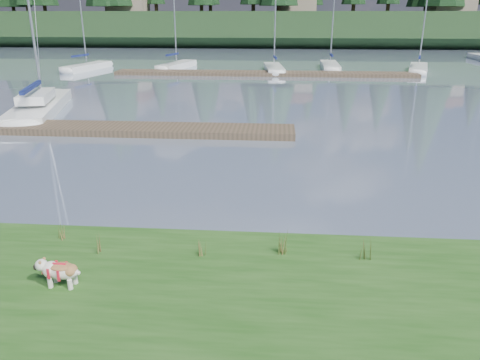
{
  "coord_description": "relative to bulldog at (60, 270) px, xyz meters",
  "views": [
    {
      "loc": [
        3.19,
        -11.33,
        5.17
      ],
      "look_at": [
        2.32,
        -0.5,
        1.26
      ],
      "focal_mm": 35.0,
      "sensor_mm": 36.0,
      "label": 1
    }
  ],
  "objects": [
    {
      "name": "sailboat_main",
      "position": [
        -9.19,
        17.86,
        -0.25
      ],
      "size": [
        4.56,
        10.24,
        14.36
      ],
      "rotation": [
        0.0,
        0.0,
        1.84
      ],
      "color": "white",
      "rests_on": "ground"
    },
    {
      "name": "dock_far",
      "position": [
        2.74,
        34.04,
        -0.52
      ],
      "size": [
        26.0,
        2.2,
        0.3
      ],
      "primitive_type": "cube",
      "color": "#4C3D2C",
      "rests_on": "ground"
    },
    {
      "name": "sailboat_bg_4",
      "position": [
        16.94,
        38.27,
        -0.35
      ],
      "size": [
        3.48,
        7.6,
        11.09
      ],
      "rotation": [
        0.0,
        0.0,
        1.29
      ],
      "color": "white",
      "rests_on": "ground"
    },
    {
      "name": "sailboat_bg_1",
      "position": [
        -5.73,
        39.03,
        -0.34
      ],
      "size": [
        3.06,
        7.42,
        10.95
      ],
      "rotation": [
        0.0,
        0.0,
        1.34
      ],
      "color": "white",
      "rests_on": "ground"
    },
    {
      "name": "bulldog",
      "position": [
        0.0,
        0.0,
        0.0
      ],
      "size": [
        0.86,
        0.4,
        0.51
      ],
      "rotation": [
        0.0,
        0.0,
        3.08
      ],
      "color": "silver",
      "rests_on": "bank"
    },
    {
      "name": "sailboat_bg_2",
      "position": [
        3.49,
        37.08,
        -0.34
      ],
      "size": [
        2.14,
        7.47,
        11.14
      ],
      "rotation": [
        0.0,
        0.0,
        1.67
      ],
      "color": "white",
      "rests_on": "ground"
    },
    {
      "name": "mud_lip",
      "position": [
        0.74,
        2.44,
        -0.6
      ],
      "size": [
        60.0,
        0.5,
        0.14
      ],
      "primitive_type": "cube",
      "color": "#33281C",
      "rests_on": "ground"
    },
    {
      "name": "ground",
      "position": [
        0.74,
        34.04,
        -0.67
      ],
      "size": [
        200.0,
        200.0,
        0.0
      ],
      "primitive_type": "plane",
      "color": "#7A89A2",
      "rests_on": "ground"
    },
    {
      "name": "dock_near",
      "position": [
        -3.26,
        13.04,
        -0.52
      ],
      "size": [
        16.0,
        2.0,
        0.3
      ],
      "primitive_type": "cube",
      "color": "#4C3D2C",
      "rests_on": "ground"
    },
    {
      "name": "weed_3",
      "position": [
        -0.82,
        1.81,
        -0.13
      ],
      "size": [
        0.17,
        0.14,
        0.47
      ],
      "color": "#475B23",
      "rests_on": "bank"
    },
    {
      "name": "weed_0",
      "position": [
        0.23,
        1.29,
        -0.1
      ],
      "size": [
        0.17,
        0.14,
        0.53
      ],
      "color": "#475B23",
      "rests_on": "bank"
    },
    {
      "name": "ridge",
      "position": [
        0.74,
        77.04,
        1.83
      ],
      "size": [
        200.0,
        20.0,
        5.0
      ],
      "primitive_type": "cube",
      "color": "black",
      "rests_on": "ground"
    },
    {
      "name": "sailboat_bg_0",
      "position": [
        -13.98,
        37.26,
        -0.35
      ],
      "size": [
        2.95,
        7.38,
        10.59
      ],
      "rotation": [
        0.0,
        0.0,
        1.35
      ],
      "color": "white",
      "rests_on": "ground"
    },
    {
      "name": "sailboat_bg_3",
      "position": [
        8.9,
        39.79,
        -0.35
      ],
      "size": [
        1.72,
        7.69,
        11.28
      ],
      "rotation": [
        0.0,
        0.0,
        1.54
      ],
      "color": "white",
      "rests_on": "ground"
    },
    {
      "name": "weed_1",
      "position": [
        2.43,
        1.35,
        -0.13
      ],
      "size": [
        0.17,
        0.14,
        0.47
      ],
      "color": "#475B23",
      "rests_on": "bank"
    },
    {
      "name": "weed_4",
      "position": [
        4.06,
        1.63,
        -0.12
      ],
      "size": [
        0.17,
        0.14,
        0.48
      ],
      "color": "#475B23",
      "rests_on": "bank"
    },
    {
      "name": "weed_2",
      "position": [
        4.14,
        1.56,
        -0.07
      ],
      "size": [
        0.17,
        0.14,
        0.6
      ],
      "color": "#475B23",
      "rests_on": "bank"
    },
    {
      "name": "weed_5",
      "position": [
        5.84,
        1.45,
        -0.09
      ],
      "size": [
        0.17,
        0.14,
        0.55
      ],
      "color": "#475B23",
      "rests_on": "bank"
    }
  ]
}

